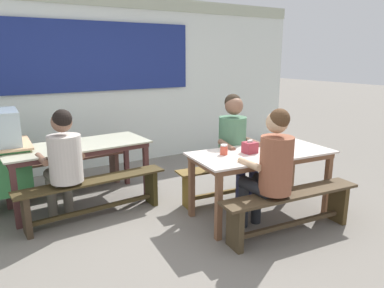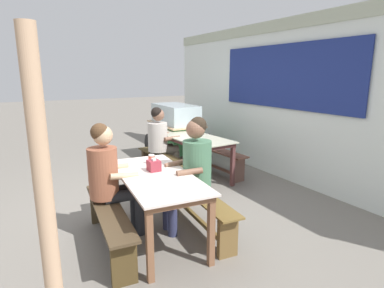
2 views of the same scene
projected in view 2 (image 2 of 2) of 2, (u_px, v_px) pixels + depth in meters
ground_plane at (145, 209)px, 4.36m from camera, size 40.00×40.00×0.00m
backdrop_wall at (291, 97)px, 5.34m from camera, size 7.48×0.23×2.74m
dining_table_far at (192, 140)px, 5.59m from camera, size 1.74×0.84×0.75m
dining_table_near at (156, 181)px, 3.47m from camera, size 1.67×0.87×0.75m
bench_far_back at (215, 156)px, 5.95m from camera, size 1.60×0.37×0.46m
bench_far_front at (166, 165)px, 5.39m from camera, size 1.69×0.38×0.46m
bench_near_back at (199, 206)px, 3.77m from camera, size 1.59×0.39×0.46m
bench_near_front at (109, 221)px, 3.34m from camera, size 1.60×0.40×0.46m
food_cart at (175, 128)px, 6.73m from camera, size 1.73×0.80×1.20m
person_near_front at (110, 174)px, 3.47m from camera, size 0.43×0.58×1.33m
person_right_near_table at (192, 166)px, 3.69m from camera, size 0.47×0.58×1.36m
person_left_back_turned at (161, 137)px, 5.56m from camera, size 0.48×0.56×1.27m
tissue_box at (154, 165)px, 3.58m from camera, size 0.14×0.13×0.15m
condiment_jar at (152, 159)px, 3.87m from camera, size 0.08×0.08×0.11m
wooden_support_post at (46, 211)px, 1.84m from camera, size 0.10×0.10×2.10m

